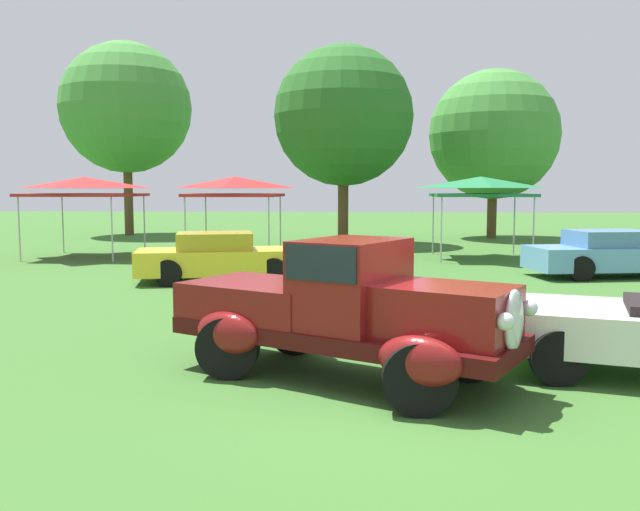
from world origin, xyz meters
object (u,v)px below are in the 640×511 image
(show_car_yellow, at_px, (220,257))
(canopy_tent_left_field, at_px, (84,185))
(feature_pickup_truck, at_px, (345,309))
(canopy_tent_right_field, at_px, (481,185))
(show_car_skyblue, at_px, (615,254))
(canopy_tent_center_field, at_px, (235,185))

(show_car_yellow, distance_m, canopy_tent_left_field, 8.36)
(show_car_yellow, xyz_separation_m, canopy_tent_left_field, (-5.90, 5.62, 1.83))
(feature_pickup_truck, height_order, canopy_tent_left_field, canopy_tent_left_field)
(canopy_tent_right_field, bearing_deg, show_car_yellow, -140.39)
(feature_pickup_truck, height_order, show_car_skyblue, feature_pickup_truck)
(canopy_tent_center_field, bearing_deg, feature_pickup_truck, -73.26)
(canopy_tent_right_field, bearing_deg, canopy_tent_center_field, -175.06)
(show_car_yellow, bearing_deg, feature_pickup_truck, -67.76)
(feature_pickup_truck, distance_m, show_car_yellow, 9.12)
(feature_pickup_truck, distance_m, canopy_tent_left_field, 16.96)
(canopy_tent_left_field, xyz_separation_m, canopy_tent_center_field, (5.20, -0.24, -0.00))
(feature_pickup_truck, relative_size, show_car_yellow, 0.99)
(feature_pickup_truck, height_order, show_car_yellow, feature_pickup_truck)
(feature_pickup_truck, height_order, canopy_tent_right_field, canopy_tent_right_field)
(feature_pickup_truck, xyz_separation_m, canopy_tent_left_field, (-9.35, 14.06, 1.56))
(show_car_yellow, relative_size, canopy_tent_right_field, 1.42)
(canopy_tent_left_field, distance_m, canopy_tent_right_field, 13.25)
(feature_pickup_truck, distance_m, canopy_tent_center_field, 14.51)
(show_car_yellow, xyz_separation_m, canopy_tent_center_field, (-0.71, 5.38, 1.82))
(feature_pickup_truck, relative_size, canopy_tent_left_field, 1.30)
(canopy_tent_center_field, bearing_deg, show_car_skyblue, -19.04)
(show_car_skyblue, relative_size, canopy_tent_left_field, 1.40)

